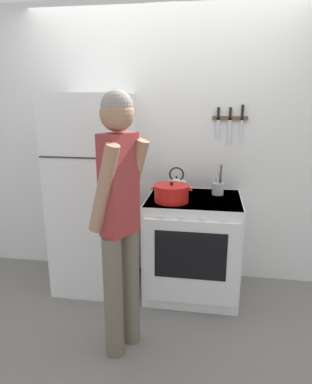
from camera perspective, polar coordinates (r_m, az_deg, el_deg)
name	(u,v)px	position (r m, az deg, el deg)	size (l,w,h in m)	color
ground_plane	(164,270)	(3.63, 1.38, -12.88)	(14.00, 14.00, 0.00)	slate
wall_back	(166,147)	(3.26, 1.59, 7.58)	(10.00, 0.06, 2.55)	silver
refrigerator	(94,194)	(3.14, -10.37, -0.37)	(0.65, 0.68, 1.76)	white
stove_range	(193,246)	(3.07, 6.11, -8.94)	(0.80, 0.72, 0.89)	white
dutch_oven_pot	(172,193)	(2.81, 2.61, -0.19)	(0.34, 0.30, 0.17)	red
tea_kettle	(177,185)	(3.07, 3.45, 1.15)	(0.22, 0.17, 0.24)	silver
utensil_jar	(218,188)	(3.07, 10.30, 0.74)	(0.10, 0.10, 0.28)	#B7BABF
person	(120,213)	(2.20, -6.05, -3.43)	(0.40, 0.43, 1.76)	#6B6051
wall_knife_strip	(230,118)	(3.16, 12.26, 11.96)	(0.31, 0.03, 0.34)	brown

